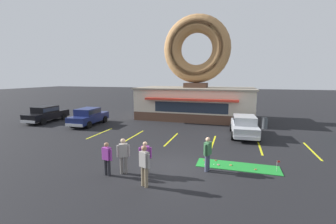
# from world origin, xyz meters

# --- Properties ---
(ground_plane) EXTENTS (160.00, 160.00, 0.00)m
(ground_plane) POSITION_xyz_m (0.00, 0.00, 0.00)
(ground_plane) COLOR black
(donut_shop_building) EXTENTS (12.30, 6.75, 10.96)m
(donut_shop_building) POSITION_xyz_m (-1.26, 13.94, 3.74)
(donut_shop_building) COLOR brown
(donut_shop_building) RESTS_ON ground
(putting_mat) EXTENTS (4.07, 1.19, 0.03)m
(putting_mat) POSITION_xyz_m (3.17, 1.08, 0.01)
(putting_mat) COLOR #1E842D
(putting_mat) RESTS_ON ground
(mini_donut_near_left) EXTENTS (0.13, 0.13, 0.04)m
(mini_donut_near_left) POSITION_xyz_m (2.24, 0.93, 0.05)
(mini_donut_near_left) COLOR #D8667F
(mini_donut_near_left) RESTS_ON putting_mat
(mini_donut_near_right) EXTENTS (0.13, 0.13, 0.04)m
(mini_donut_near_right) POSITION_xyz_m (2.85, 1.06, 0.05)
(mini_donut_near_right) COLOR #D17F47
(mini_donut_near_right) RESTS_ON putting_mat
(mini_donut_mid_left) EXTENTS (0.13, 0.13, 0.04)m
(mini_donut_mid_left) POSITION_xyz_m (1.48, 1.34, 0.05)
(mini_donut_mid_left) COLOR brown
(mini_donut_mid_left) RESTS_ON putting_mat
(mini_donut_mid_centre) EXTENTS (0.13, 0.13, 0.04)m
(mini_donut_mid_centre) POSITION_xyz_m (1.61, 0.78, 0.05)
(mini_donut_mid_centre) COLOR #D8667F
(mini_donut_mid_centre) RESTS_ON putting_mat
(mini_donut_mid_right) EXTENTS (0.13, 0.13, 0.04)m
(mini_donut_mid_right) POSITION_xyz_m (4.01, 0.86, 0.05)
(mini_donut_mid_right) COLOR brown
(mini_donut_mid_right) RESTS_ON putting_mat
(mini_donut_far_left) EXTENTS (0.13, 0.13, 0.04)m
(mini_donut_far_left) POSITION_xyz_m (2.05, 1.52, 0.05)
(mini_donut_far_left) COLOR brown
(mini_donut_far_left) RESTS_ON putting_mat
(golf_ball) EXTENTS (0.04, 0.04, 0.04)m
(golf_ball) POSITION_xyz_m (2.02, 0.90, 0.05)
(golf_ball) COLOR white
(golf_ball) RESTS_ON putting_mat
(putting_flag_pin) EXTENTS (0.13, 0.01, 0.55)m
(putting_flag_pin) POSITION_xyz_m (4.99, 0.94, 0.44)
(putting_flag_pin) COLOR silver
(putting_flag_pin) RESTS_ON putting_mat
(car_black) EXTENTS (1.99, 4.56, 1.60)m
(car_black) POSITION_xyz_m (-15.29, 7.53, 0.87)
(car_black) COLOR black
(car_black) RESTS_ON ground
(car_silver) EXTENTS (2.17, 4.65, 1.60)m
(car_silver) POSITION_xyz_m (3.65, 7.41, 0.87)
(car_silver) COLOR #B2B5BA
(car_silver) RESTS_ON ground
(car_navy) EXTENTS (2.14, 4.63, 1.60)m
(car_navy) POSITION_xyz_m (-10.28, 7.49, 0.87)
(car_navy) COLOR navy
(car_navy) RESTS_ON ground
(pedestrian_blue_sweater_man) EXTENTS (0.58, 0.32, 1.57)m
(pedestrian_blue_sweater_man) POSITION_xyz_m (-2.58, -1.71, 0.86)
(pedestrian_blue_sweater_man) COLOR #232328
(pedestrian_blue_sweater_man) RESTS_ON ground
(pedestrian_hooded_kid) EXTENTS (0.36, 0.56, 1.68)m
(pedestrian_hooded_kid) POSITION_xyz_m (1.76, 0.12, 0.93)
(pedestrian_hooded_kid) COLOR #474C66
(pedestrian_hooded_kid) RESTS_ON ground
(pedestrian_leather_jacket_man) EXTENTS (0.55, 0.37, 1.76)m
(pedestrian_leather_jacket_man) POSITION_xyz_m (-0.53, -2.20, 0.98)
(pedestrian_leather_jacket_man) COLOR #7F7056
(pedestrian_leather_jacket_man) RESTS_ON ground
(pedestrian_clipboard_woman) EXTENTS (0.56, 0.36, 1.56)m
(pedestrian_clipboard_woman) POSITION_xyz_m (-0.97, -1.04, 0.85)
(pedestrian_clipboard_woman) COLOR slate
(pedestrian_clipboard_woman) RESTS_ON ground
(pedestrian_beanie_man) EXTENTS (0.55, 0.37, 1.70)m
(pedestrian_beanie_man) POSITION_xyz_m (-1.95, -1.32, 0.94)
(pedestrian_beanie_man) COLOR slate
(pedestrian_beanie_man) RESTS_ON ground
(trash_bin) EXTENTS (0.57, 0.57, 0.97)m
(trash_bin) POSITION_xyz_m (5.45, 10.67, 0.50)
(trash_bin) COLOR #51565B
(trash_bin) RESTS_ON ground
(parking_stripe_far_left) EXTENTS (0.12, 3.60, 0.01)m
(parking_stripe_far_left) POSITION_xyz_m (-7.42, 5.00, 0.00)
(parking_stripe_far_left) COLOR yellow
(parking_stripe_far_left) RESTS_ON ground
(parking_stripe_left) EXTENTS (0.12, 3.60, 0.01)m
(parking_stripe_left) POSITION_xyz_m (-4.42, 5.00, 0.00)
(parking_stripe_left) COLOR yellow
(parking_stripe_left) RESTS_ON ground
(parking_stripe_mid_left) EXTENTS (0.12, 3.60, 0.01)m
(parking_stripe_mid_left) POSITION_xyz_m (-1.42, 5.00, 0.00)
(parking_stripe_mid_left) COLOR yellow
(parking_stripe_mid_left) RESTS_ON ground
(parking_stripe_centre) EXTENTS (0.12, 3.60, 0.01)m
(parking_stripe_centre) POSITION_xyz_m (1.58, 5.00, 0.00)
(parking_stripe_centre) COLOR yellow
(parking_stripe_centre) RESTS_ON ground
(parking_stripe_mid_right) EXTENTS (0.12, 3.60, 0.01)m
(parking_stripe_mid_right) POSITION_xyz_m (4.58, 5.00, 0.00)
(parking_stripe_mid_right) COLOR yellow
(parking_stripe_mid_right) RESTS_ON ground
(parking_stripe_right) EXTENTS (0.12, 3.60, 0.01)m
(parking_stripe_right) POSITION_xyz_m (7.58, 5.00, 0.00)
(parking_stripe_right) COLOR yellow
(parking_stripe_right) RESTS_ON ground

